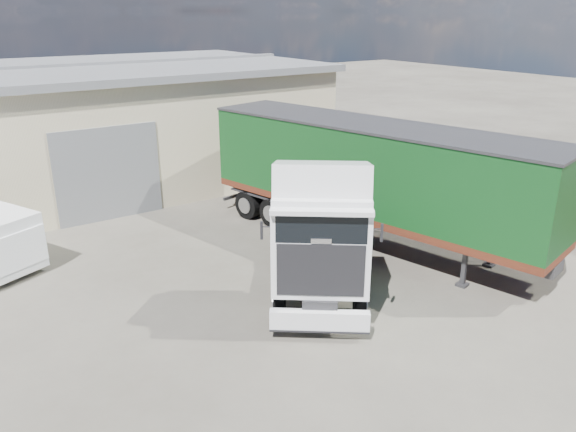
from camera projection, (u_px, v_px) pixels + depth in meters
ground at (305, 309)px, 15.23m from camera, size 120.00×120.00×0.00m
brick_boundary_wall at (432, 160)px, 25.55m from camera, size 0.35×26.00×2.50m
tractor_unit at (320, 240)px, 15.15m from camera, size 5.69×6.40×4.26m
box_trailer at (370, 171)px, 18.88m from camera, size 5.48×12.82×4.17m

